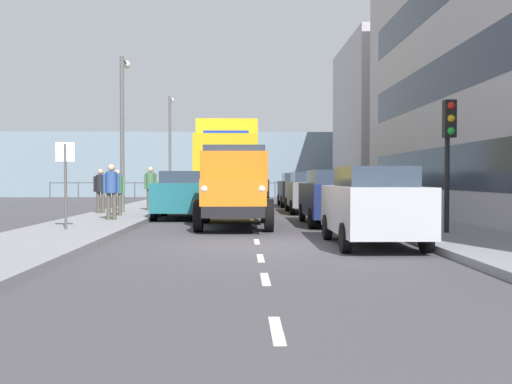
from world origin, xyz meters
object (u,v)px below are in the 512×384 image
object	(u,v)px
pedestrian_strolling	(151,185)
lamp_post_promenade	(123,119)
truck_vintage_orange	(234,188)
car_teal_oppositeside_0	(183,194)
lorry_cargo_yellow	(228,164)
car_silver_kerbside_near	(372,205)
car_grey_kerbside_2	(310,192)
pedestrian_near_railing	(117,189)
lamp_post_far	(170,138)
street_sign	(65,170)
traffic_light_near	(449,137)
car_black_kerbside_3	(298,189)
pedestrian_by_lamp	(111,187)
car_navy_kerbside_1	(332,196)
pedestrian_in_dark_coat	(101,187)

from	to	relation	value
pedestrian_strolling	lamp_post_promenade	distance (m)	2.90
lamp_post_promenade	truck_vintage_orange	bearing A→B (deg)	126.92
car_teal_oppositeside_0	pedestrian_strolling	xyz separation A→B (m)	(1.60, -2.57, 0.31)
lamp_post_promenade	lorry_cargo_yellow	bearing A→B (deg)	-149.14
car_silver_kerbside_near	car_grey_kerbside_2	distance (m)	12.11
truck_vintage_orange	lamp_post_promenade	xyz separation A→B (m)	(4.44, -5.90, 2.60)
pedestrian_near_railing	car_silver_kerbside_near	bearing A→B (deg)	131.29
pedestrian_near_railing	pedestrian_strolling	world-z (taller)	pedestrian_strolling
lorry_cargo_yellow	lamp_post_promenade	distance (m)	5.01
lamp_post_far	street_sign	world-z (taller)	lamp_post_far
lorry_cargo_yellow	traffic_light_near	world-z (taller)	lorry_cargo_yellow
car_teal_oppositeside_0	lamp_post_far	bearing A→B (deg)	-81.25
car_black_kerbside_3	pedestrian_by_lamp	distance (m)	13.44
car_silver_kerbside_near	lamp_post_promenade	distance (m)	13.31
car_black_kerbside_3	lamp_post_far	world-z (taller)	lamp_post_far
car_black_kerbside_3	lamp_post_promenade	size ratio (longest dim) A/B	0.70
car_navy_kerbside_1	traffic_light_near	distance (m)	5.20
truck_vintage_orange	car_grey_kerbside_2	world-z (taller)	truck_vintage_orange
pedestrian_in_dark_coat	lamp_post_far	distance (m)	13.76
pedestrian_by_lamp	pedestrian_strolling	size ratio (longest dim) A/B	0.99
lamp_post_promenade	car_grey_kerbside_2	bearing A→B (deg)	-168.64
lorry_cargo_yellow	pedestrian_strolling	size ratio (longest dim) A/B	4.60
car_silver_kerbside_near	lamp_post_far	distance (m)	24.46
pedestrian_in_dark_coat	lamp_post_promenade	xyz separation A→B (m)	(-0.69, -0.86, 2.66)
truck_vintage_orange	car_grey_kerbside_2	size ratio (longest dim) A/B	1.32
pedestrian_near_railing	street_sign	bearing A→B (deg)	88.56
truck_vintage_orange	pedestrian_strolling	world-z (taller)	truck_vintage_orange
car_teal_oppositeside_0	street_sign	distance (m)	6.89
traffic_light_near	car_teal_oppositeside_0	bearing A→B (deg)	-46.89
truck_vintage_orange	car_black_kerbside_3	xyz separation A→B (m)	(-3.07, -12.90, -0.28)
car_navy_kerbside_1	pedestrian_by_lamp	size ratio (longest dim) A/B	2.58
lamp_post_far	street_sign	distance (m)	20.72
pedestrian_near_railing	street_sign	world-z (taller)	street_sign
pedestrian_by_lamp	lamp_post_far	distance (m)	17.28
car_black_kerbside_3	pedestrian_near_railing	size ratio (longest dim) A/B	2.61
car_navy_kerbside_1	car_grey_kerbside_2	world-z (taller)	same
car_navy_kerbside_1	pedestrian_near_railing	distance (m)	7.65
pedestrian_in_dark_coat	traffic_light_near	bearing A→B (deg)	141.00
car_navy_kerbside_1	pedestrian_by_lamp	world-z (taller)	pedestrian_by_lamp
car_silver_kerbside_near	pedestrian_strolling	world-z (taller)	pedestrian_strolling
truck_vintage_orange	lorry_cargo_yellow	xyz separation A→B (m)	(0.39, -8.32, 0.90)
lorry_cargo_yellow	pedestrian_in_dark_coat	world-z (taller)	lorry_cargo_yellow
truck_vintage_orange	pedestrian_strolling	distance (m)	7.72
truck_vintage_orange	lamp_post_far	world-z (taller)	lamp_post_far
pedestrian_near_railing	street_sign	xyz separation A→B (m)	(0.14, 5.67, 0.59)
car_black_kerbside_3	street_sign	distance (m)	16.75
pedestrian_near_railing	traffic_light_near	world-z (taller)	traffic_light_near
pedestrian_near_railing	traffic_light_near	size ratio (longest dim) A/B	0.51
traffic_light_near	lamp_post_promenade	size ratio (longest dim) A/B	0.53
pedestrian_strolling	car_teal_oppositeside_0	bearing A→B (deg)	121.82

